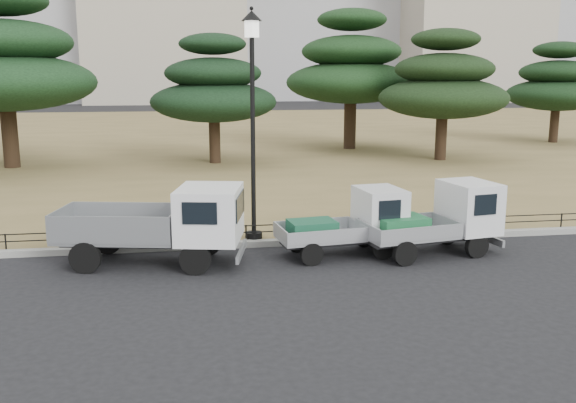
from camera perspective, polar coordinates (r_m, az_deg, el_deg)
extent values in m
plane|color=black|center=(14.51, 1.24, -6.60)|extent=(220.00, 220.00, 0.00)
cube|color=olive|center=(44.46, -5.79, 5.75)|extent=(120.00, 56.00, 0.15)
cube|color=gray|center=(16.95, -0.32, -3.64)|extent=(120.00, 0.25, 0.16)
cylinder|color=black|center=(14.61, -8.23, -5.10)|extent=(0.74, 0.29, 0.73)
cylinder|color=black|center=(16.10, -7.19, -3.51)|extent=(0.74, 0.29, 0.73)
cylinder|color=black|center=(15.28, -17.59, -4.79)|extent=(0.74, 0.29, 0.73)
cylinder|color=black|center=(16.71, -15.76, -3.30)|extent=(0.74, 0.29, 0.73)
cube|color=#2D2D30|center=(15.56, -12.15, -3.47)|extent=(4.16, 1.67, 0.13)
cube|color=gray|center=(15.67, -14.81, -1.92)|extent=(3.08, 2.13, 0.71)
cube|color=white|center=(15.10, -6.99, -1.07)|extent=(1.73, 1.98, 1.25)
cylinder|color=black|center=(15.83, 8.45, -4.14)|extent=(0.56, 0.22, 0.55)
cylinder|color=black|center=(16.88, 6.76, -3.10)|extent=(0.56, 0.22, 0.55)
cylinder|color=black|center=(15.17, 2.13, -4.71)|extent=(0.56, 0.22, 0.55)
cylinder|color=black|center=(16.27, 0.79, -3.59)|extent=(0.56, 0.22, 0.55)
cube|color=#2D2D30|center=(15.99, 4.67, -3.42)|extent=(3.02, 1.05, 0.13)
cube|color=#A0A1A7|center=(15.75, 2.85, -2.70)|extent=(2.18, 1.50, 0.37)
cube|color=silver|center=(16.23, 8.15, -0.89)|extent=(1.19, 1.48, 1.18)
cube|color=#175237|center=(15.66, 2.15, -2.43)|extent=(1.21, 0.95, 0.40)
cylinder|color=black|center=(16.45, 16.44, -3.80)|extent=(0.62, 0.26, 0.60)
cylinder|color=black|center=(17.50, 13.94, -2.76)|extent=(0.62, 0.26, 0.60)
cylinder|color=black|center=(15.40, 10.36, -4.56)|extent=(0.62, 0.26, 0.60)
cylinder|color=black|center=(16.51, 8.11, -3.39)|extent=(0.62, 0.26, 0.60)
cube|color=#2D2D30|center=(16.42, 12.38, -3.12)|extent=(3.30, 1.30, 0.14)
cube|color=#9A9BA0|center=(16.06, 10.64, -2.39)|extent=(2.43, 1.73, 0.40)
cube|color=silver|center=(16.88, 15.77, -0.44)|extent=(1.37, 1.65, 1.27)
cube|color=#1C6438|center=(15.93, 9.96, -2.11)|extent=(1.36, 1.09, 0.44)
cylinder|color=black|center=(17.10, -3.04, -3.00)|extent=(0.44, 0.44, 0.16)
cylinder|color=black|center=(16.64, -3.14, 5.68)|extent=(0.12, 0.12, 5.03)
cylinder|color=white|center=(16.59, -3.25, 15.04)|extent=(0.40, 0.40, 0.40)
cone|color=black|center=(16.61, -3.26, 16.17)|extent=(0.52, 0.52, 0.25)
cylinder|color=black|center=(17.02, -0.39, -2.63)|extent=(38.00, 0.03, 0.03)
cylinder|color=black|center=(16.98, -0.39, -2.05)|extent=(38.00, 0.03, 0.03)
cylinder|color=black|center=(17.02, -0.39, -2.63)|extent=(0.04, 0.04, 0.40)
cylinder|color=black|center=(32.09, -23.50, 5.60)|extent=(0.71, 0.71, 3.15)
ellipsoid|color=#163319|center=(31.97, -23.83, 9.67)|extent=(8.09, 8.09, 2.59)
ellipsoid|color=#163319|center=(31.99, -24.09, 12.83)|extent=(6.18, 6.18, 1.98)
cylinder|color=black|center=(31.18, -6.54, 5.62)|extent=(0.54, 0.54, 2.38)
ellipsoid|color=black|center=(31.05, -6.61, 8.79)|extent=(6.01, 6.01, 1.92)
ellipsoid|color=black|center=(31.01, -6.67, 11.27)|extent=(4.59, 4.59, 1.47)
ellipsoid|color=black|center=(31.04, -6.73, 13.74)|extent=(3.17, 3.17, 1.01)
cylinder|color=black|center=(36.91, 5.53, 7.06)|extent=(0.68, 0.68, 3.04)
ellipsoid|color=black|center=(36.80, 5.60, 10.48)|extent=(7.31, 7.31, 2.34)
ellipsoid|color=black|center=(36.81, 5.65, 13.14)|extent=(5.58, 5.58, 1.79)
ellipsoid|color=black|center=(36.90, 5.71, 15.79)|extent=(3.85, 3.85, 1.23)
cylinder|color=black|center=(32.96, 13.46, 5.79)|extent=(0.56, 0.56, 2.49)
ellipsoid|color=black|center=(32.84, 13.60, 8.93)|extent=(6.33, 6.33, 2.02)
ellipsoid|color=black|center=(32.81, 13.72, 11.37)|extent=(4.83, 4.83, 1.55)
ellipsoid|color=black|center=(32.84, 13.84, 13.82)|extent=(3.34, 3.34, 1.07)
cylinder|color=black|center=(43.30, 22.59, 6.46)|extent=(0.54, 0.54, 2.39)
ellipsoid|color=black|center=(43.21, 22.77, 8.74)|extent=(6.09, 6.09, 1.95)
ellipsoid|color=black|center=(43.18, 22.91, 10.51)|extent=(4.65, 4.65, 1.49)
ellipsoid|color=black|center=(43.20, 23.05, 12.29)|extent=(3.21, 3.21, 1.03)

